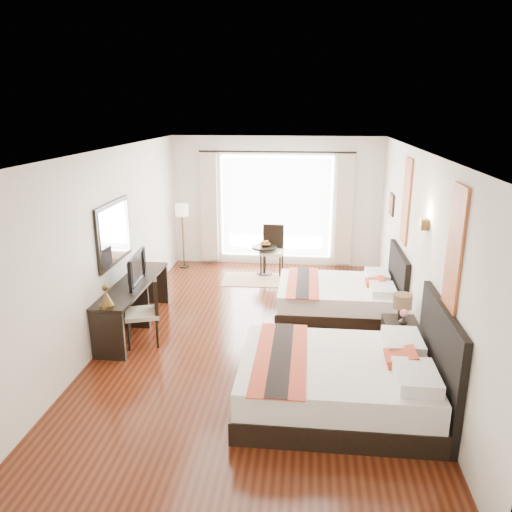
# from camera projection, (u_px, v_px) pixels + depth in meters

# --- Properties ---
(floor) EXTENTS (4.50, 7.50, 0.01)m
(floor) POSITION_uv_depth(u_px,v_px,m) (259.00, 337.00, 7.63)
(floor) COLOR #39140A
(floor) RESTS_ON ground
(ceiling) EXTENTS (4.50, 7.50, 0.02)m
(ceiling) POSITION_uv_depth(u_px,v_px,m) (259.00, 151.00, 6.83)
(ceiling) COLOR white
(ceiling) RESTS_ON wall_headboard
(wall_headboard) EXTENTS (0.01, 7.50, 2.80)m
(wall_headboard) POSITION_uv_depth(u_px,v_px,m) (418.00, 254.00, 7.00)
(wall_headboard) COLOR silver
(wall_headboard) RESTS_ON floor
(wall_desk) EXTENTS (0.01, 7.50, 2.80)m
(wall_desk) POSITION_uv_depth(u_px,v_px,m) (110.00, 245.00, 7.45)
(wall_desk) COLOR silver
(wall_desk) RESTS_ON floor
(wall_window) EXTENTS (4.50, 0.01, 2.80)m
(wall_window) POSITION_uv_depth(u_px,v_px,m) (276.00, 202.00, 10.79)
(wall_window) COLOR silver
(wall_window) RESTS_ON floor
(wall_entry) EXTENTS (4.50, 0.01, 2.80)m
(wall_entry) POSITION_uv_depth(u_px,v_px,m) (208.00, 387.00, 3.66)
(wall_entry) COLOR silver
(wall_entry) RESTS_ON floor
(window_glass) EXTENTS (2.40, 0.02, 2.20)m
(window_glass) POSITION_uv_depth(u_px,v_px,m) (276.00, 207.00, 10.81)
(window_glass) COLOR white
(window_glass) RESTS_ON wall_window
(sheer_curtain) EXTENTS (2.30, 0.02, 2.10)m
(sheer_curtain) POSITION_uv_depth(u_px,v_px,m) (276.00, 207.00, 10.75)
(sheer_curtain) COLOR white
(sheer_curtain) RESTS_ON wall_window
(drape_left) EXTENTS (0.35, 0.14, 2.35)m
(drape_left) POSITION_uv_depth(u_px,v_px,m) (209.00, 207.00, 10.86)
(drape_left) COLOR #B6A38D
(drape_left) RESTS_ON floor
(drape_right) EXTENTS (0.35, 0.14, 2.35)m
(drape_right) POSITION_uv_depth(u_px,v_px,m) (344.00, 210.00, 10.57)
(drape_right) COLOR #B6A38D
(drape_right) RESTS_ON floor
(art_panel_near) EXTENTS (0.03, 0.50, 1.35)m
(art_panel_near) POSITION_uv_depth(u_px,v_px,m) (455.00, 249.00, 5.20)
(art_panel_near) COLOR maroon
(art_panel_near) RESTS_ON wall_headboard
(art_panel_far) EXTENTS (0.03, 0.50, 1.35)m
(art_panel_far) POSITION_uv_depth(u_px,v_px,m) (406.00, 201.00, 7.86)
(art_panel_far) COLOR maroon
(art_panel_far) RESTS_ON wall_headboard
(wall_sconce) EXTENTS (0.10, 0.14, 0.14)m
(wall_sconce) POSITION_uv_depth(u_px,v_px,m) (424.00, 224.00, 6.44)
(wall_sconce) COLOR #4D3A1B
(wall_sconce) RESTS_ON wall_headboard
(mirror_frame) EXTENTS (0.04, 1.25, 0.95)m
(mirror_frame) POSITION_uv_depth(u_px,v_px,m) (114.00, 233.00, 7.54)
(mirror_frame) COLOR black
(mirror_frame) RESTS_ON wall_desk
(mirror_glass) EXTENTS (0.01, 1.12, 0.82)m
(mirror_glass) POSITION_uv_depth(u_px,v_px,m) (116.00, 233.00, 7.54)
(mirror_glass) COLOR white
(mirror_glass) RESTS_ON mirror_frame
(bed_near) EXTENTS (2.30, 1.79, 1.30)m
(bed_near) POSITION_uv_depth(u_px,v_px,m) (343.00, 381.00, 5.77)
(bed_near) COLOR black
(bed_near) RESTS_ON floor
(bed_far) EXTENTS (2.02, 1.58, 1.14)m
(bed_far) POSITION_uv_depth(u_px,v_px,m) (341.00, 297.00, 8.43)
(bed_far) COLOR black
(bed_far) RESTS_ON floor
(nightstand) EXTENTS (0.45, 0.56, 0.54)m
(nightstand) POSITION_uv_depth(u_px,v_px,m) (399.00, 340.00, 6.93)
(nightstand) COLOR black
(nightstand) RESTS_ON floor
(table_lamp) EXTENTS (0.26, 0.26, 0.41)m
(table_lamp) POSITION_uv_depth(u_px,v_px,m) (402.00, 303.00, 6.86)
(table_lamp) COLOR black
(table_lamp) RESTS_ON nightstand
(vase) EXTENTS (0.13, 0.13, 0.12)m
(vase) POSITION_uv_depth(u_px,v_px,m) (403.00, 324.00, 6.75)
(vase) COLOR black
(vase) RESTS_ON nightstand
(console_desk) EXTENTS (0.50, 2.20, 0.76)m
(console_desk) POSITION_uv_depth(u_px,v_px,m) (134.00, 305.00, 7.85)
(console_desk) COLOR black
(console_desk) RESTS_ON floor
(television) EXTENTS (0.17, 0.85, 0.48)m
(television) POSITION_uv_depth(u_px,v_px,m) (132.00, 269.00, 7.64)
(television) COLOR black
(television) RESTS_ON console_desk
(bronze_figurine) EXTENTS (0.25, 0.25, 0.29)m
(bronze_figurine) POSITION_uv_depth(u_px,v_px,m) (106.00, 297.00, 6.75)
(bronze_figurine) COLOR #4D3A1B
(bronze_figurine) RESTS_ON console_desk
(desk_chair) EXTENTS (0.60, 0.60, 1.02)m
(desk_chair) POSITION_uv_depth(u_px,v_px,m) (144.00, 324.00, 7.35)
(desk_chair) COLOR beige
(desk_chair) RESTS_ON floor
(floor_lamp) EXTENTS (0.28, 0.28, 1.40)m
(floor_lamp) POSITION_uv_depth(u_px,v_px,m) (182.00, 214.00, 10.63)
(floor_lamp) COLOR black
(floor_lamp) RESTS_ON floor
(side_table) EXTENTS (0.53, 0.53, 0.61)m
(side_table) POSITION_uv_depth(u_px,v_px,m) (264.00, 260.00, 10.41)
(side_table) COLOR black
(side_table) RESTS_ON floor
(fruit_bowl) EXTENTS (0.24, 0.24, 0.06)m
(fruit_bowl) POSITION_uv_depth(u_px,v_px,m) (265.00, 245.00, 10.32)
(fruit_bowl) COLOR #442918
(fruit_bowl) RESTS_ON side_table
(window_chair) EXTENTS (0.50, 0.50, 1.02)m
(window_chair) POSITION_uv_depth(u_px,v_px,m) (272.00, 259.00, 10.47)
(window_chair) COLOR beige
(window_chair) RESTS_ON floor
(jute_rug) EXTENTS (1.31, 0.92, 0.01)m
(jute_rug) POSITION_uv_depth(u_px,v_px,m) (254.00, 280.00, 10.15)
(jute_rug) COLOR tan
(jute_rug) RESTS_ON floor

